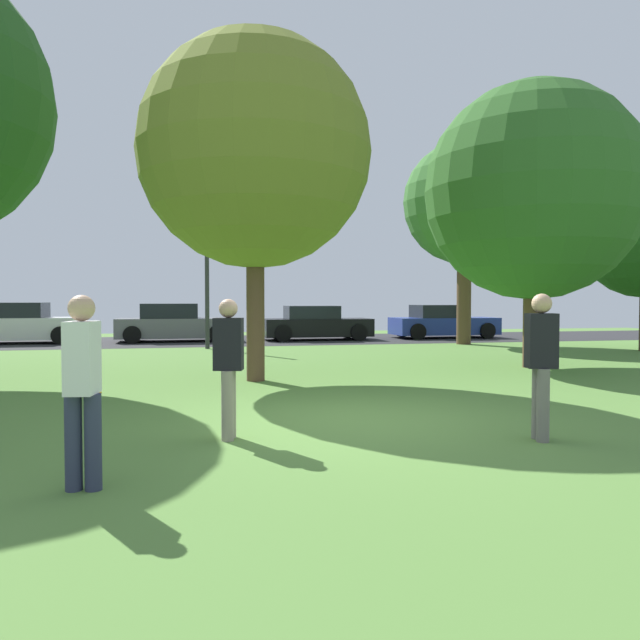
{
  "coord_description": "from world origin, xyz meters",
  "views": [
    {
      "loc": [
        -2.17,
        -7.68,
        1.59
      ],
      "look_at": [
        0.0,
        2.21,
        1.24
      ],
      "focal_mm": 34.23,
      "sensor_mm": 36.0,
      "label": 1
    }
  ],
  "objects_px": {
    "oak_tree_right": "(533,192)",
    "street_lamp_post": "(207,279)",
    "parked_car_white": "(21,325)",
    "parked_car_black": "(316,324)",
    "person_catcher": "(229,363)",
    "frisbee_disc": "(93,392)",
    "person_walking": "(82,383)",
    "oak_tree_left": "(255,153)",
    "parked_car_grey": "(174,324)",
    "maple_tree_far": "(465,203)",
    "person_thrower": "(541,360)",
    "parked_car_blue": "(443,323)"
  },
  "relations": [
    {
      "from": "oak_tree_left",
      "to": "street_lamp_post",
      "type": "height_order",
      "value": "oak_tree_left"
    },
    {
      "from": "frisbee_disc",
      "to": "parked_car_white",
      "type": "distance_m",
      "value": 13.66
    },
    {
      "from": "person_walking",
      "to": "street_lamp_post",
      "type": "relative_size",
      "value": 0.36
    },
    {
      "from": "frisbee_disc",
      "to": "parked_car_blue",
      "type": "distance_m",
      "value": 17.33
    },
    {
      "from": "parked_car_white",
      "to": "parked_car_black",
      "type": "relative_size",
      "value": 1.0
    },
    {
      "from": "parked_car_white",
      "to": "parked_car_grey",
      "type": "bearing_deg",
      "value": -1.62
    },
    {
      "from": "street_lamp_post",
      "to": "oak_tree_left",
      "type": "bearing_deg",
      "value": -85.31
    },
    {
      "from": "person_catcher",
      "to": "frisbee_disc",
      "type": "distance_m",
      "value": 4.48
    },
    {
      "from": "person_thrower",
      "to": "person_walking",
      "type": "distance_m",
      "value": 4.79
    },
    {
      "from": "person_thrower",
      "to": "person_walking",
      "type": "bearing_deg",
      "value": 22.98
    },
    {
      "from": "parked_car_white",
      "to": "maple_tree_far",
      "type": "bearing_deg",
      "value": -13.81
    },
    {
      "from": "oak_tree_left",
      "to": "person_catcher",
      "type": "relative_size",
      "value": 4.2
    },
    {
      "from": "maple_tree_far",
      "to": "person_walking",
      "type": "relative_size",
      "value": 4.41
    },
    {
      "from": "parked_car_blue",
      "to": "frisbee_disc",
      "type": "bearing_deg",
      "value": -133.3
    },
    {
      "from": "oak_tree_right",
      "to": "frisbee_disc",
      "type": "xyz_separation_m",
      "value": [
        -9.41,
        -1.95,
        -4.06
      ]
    },
    {
      "from": "person_thrower",
      "to": "maple_tree_far",
      "type": "bearing_deg",
      "value": -99.09
    },
    {
      "from": "frisbee_disc",
      "to": "maple_tree_far",
      "type": "bearing_deg",
      "value": 39.37
    },
    {
      "from": "person_thrower",
      "to": "parked_car_black",
      "type": "distance_m",
      "value": 17.2
    },
    {
      "from": "frisbee_disc",
      "to": "street_lamp_post",
      "type": "bearing_deg",
      "value": 76.32
    },
    {
      "from": "parked_car_white",
      "to": "parked_car_blue",
      "type": "height_order",
      "value": "parked_car_white"
    },
    {
      "from": "oak_tree_left",
      "to": "parked_car_blue",
      "type": "xyz_separation_m",
      "value": [
        9.02,
        11.6,
        -3.79
      ]
    },
    {
      "from": "oak_tree_right",
      "to": "parked_car_white",
      "type": "bearing_deg",
      "value": 141.24
    },
    {
      "from": "oak_tree_left",
      "to": "person_walking",
      "type": "bearing_deg",
      "value": -108.29
    },
    {
      "from": "person_walking",
      "to": "frisbee_disc",
      "type": "distance_m",
      "value": 5.63
    },
    {
      "from": "person_catcher",
      "to": "person_walking",
      "type": "height_order",
      "value": "person_walking"
    },
    {
      "from": "maple_tree_far",
      "to": "person_thrower",
      "type": "bearing_deg",
      "value": -112.42
    },
    {
      "from": "parked_car_grey",
      "to": "street_lamp_post",
      "type": "bearing_deg",
      "value": -73.53
    },
    {
      "from": "oak_tree_left",
      "to": "parked_car_white",
      "type": "height_order",
      "value": "oak_tree_left"
    },
    {
      "from": "person_thrower",
      "to": "parked_car_white",
      "type": "xyz_separation_m",
      "value": [
        -9.73,
        17.67,
        -0.24
      ]
    },
    {
      "from": "oak_tree_left",
      "to": "person_walking",
      "type": "height_order",
      "value": "oak_tree_left"
    },
    {
      "from": "person_catcher",
      "to": "frisbee_disc",
      "type": "height_order",
      "value": "person_catcher"
    },
    {
      "from": "oak_tree_right",
      "to": "street_lamp_post",
      "type": "distance_m",
      "value": 10.28
    },
    {
      "from": "person_walking",
      "to": "parked_car_black",
      "type": "distance_m",
      "value": 18.88
    },
    {
      "from": "maple_tree_far",
      "to": "frisbee_disc",
      "type": "relative_size",
      "value": 26.52
    },
    {
      "from": "oak_tree_right",
      "to": "parked_car_blue",
      "type": "bearing_deg",
      "value": 76.95
    },
    {
      "from": "maple_tree_far",
      "to": "parked_car_white",
      "type": "bearing_deg",
      "value": 166.19
    },
    {
      "from": "frisbee_disc",
      "to": "oak_tree_left",
      "type": "bearing_deg",
      "value": 19.28
    },
    {
      "from": "parked_car_grey",
      "to": "oak_tree_left",
      "type": "bearing_deg",
      "value": -81.47
    },
    {
      "from": "parked_car_blue",
      "to": "person_thrower",
      "type": "bearing_deg",
      "value": -110.41
    },
    {
      "from": "maple_tree_far",
      "to": "parked_car_black",
      "type": "relative_size",
      "value": 1.71
    },
    {
      "from": "person_catcher",
      "to": "oak_tree_left",
      "type": "bearing_deg",
      "value": 93.51
    },
    {
      "from": "person_walking",
      "to": "parked_car_white",
      "type": "xyz_separation_m",
      "value": [
        -5.0,
        18.47,
        -0.22
      ]
    },
    {
      "from": "person_thrower",
      "to": "street_lamp_post",
      "type": "height_order",
      "value": "street_lamp_post"
    },
    {
      "from": "oak_tree_left",
      "to": "person_catcher",
      "type": "bearing_deg",
      "value": -99.82
    },
    {
      "from": "frisbee_disc",
      "to": "parked_car_black",
      "type": "xyz_separation_m",
      "value": [
        6.49,
        12.45,
        0.6
      ]
    },
    {
      "from": "maple_tree_far",
      "to": "parked_car_blue",
      "type": "xyz_separation_m",
      "value": [
        0.72,
        3.45,
        -4.34
      ]
    },
    {
      "from": "parked_car_black",
      "to": "street_lamp_post",
      "type": "bearing_deg",
      "value": -141.56
    },
    {
      "from": "parked_car_white",
      "to": "parked_car_blue",
      "type": "bearing_deg",
      "value": -1.23
    },
    {
      "from": "person_thrower",
      "to": "parked_car_grey",
      "type": "bearing_deg",
      "value": -62.75
    },
    {
      "from": "oak_tree_left",
      "to": "street_lamp_post",
      "type": "xyz_separation_m",
      "value": [
        -0.66,
        8.05,
        -2.17
      ]
    }
  ]
}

